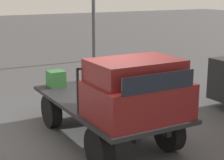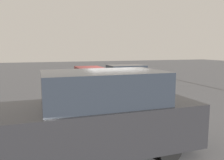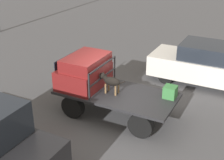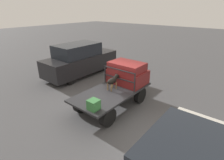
{
  "view_description": "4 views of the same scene",
  "coord_description": "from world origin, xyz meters",
  "px_view_note": "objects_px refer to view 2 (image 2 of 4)",
  "views": [
    {
      "loc": [
        6.66,
        -3.59,
        3.11
      ],
      "look_at": [
        0.11,
        0.1,
        1.29
      ],
      "focal_mm": 60.0,
      "sensor_mm": 36.0,
      "label": 1
    },
    {
      "loc": [
        3.26,
        9.41,
        2.65
      ],
      "look_at": [
        0.11,
        0.1,
        1.29
      ],
      "focal_mm": 35.0,
      "sensor_mm": 36.0,
      "label": 2
    },
    {
      "loc": [
        -4.0,
        8.04,
        5.44
      ],
      "look_at": [
        0.11,
        0.1,
        1.29
      ],
      "focal_mm": 50.0,
      "sensor_mm": 36.0,
      "label": 3
    },
    {
      "loc": [
        -5.49,
        -4.5,
        4.29
      ],
      "look_at": [
        0.11,
        0.1,
        1.29
      ],
      "focal_mm": 28.0,
      "sensor_mm": 36.0,
      "label": 4
    }
  ],
  "objects_px": {
    "flatbed_truck": "(114,94)",
    "cargo_crate": "(141,82)",
    "dog": "(110,81)",
    "parked_sedan": "(124,78)",
    "parked_pickup_far": "(96,116)"
  },
  "relations": [
    {
      "from": "dog",
      "to": "parked_pickup_far",
      "type": "height_order",
      "value": "parked_pickup_far"
    },
    {
      "from": "flatbed_truck",
      "to": "cargo_crate",
      "type": "bearing_deg",
      "value": -164.03
    },
    {
      "from": "dog",
      "to": "parked_pickup_far",
      "type": "xyz_separation_m",
      "value": [
        1.79,
        4.29,
        -0.21
      ]
    },
    {
      "from": "cargo_crate",
      "to": "parked_pickup_far",
      "type": "relative_size",
      "value": 0.07
    },
    {
      "from": "cargo_crate",
      "to": "parked_sedan",
      "type": "bearing_deg",
      "value": -96.87
    },
    {
      "from": "dog",
      "to": "parked_sedan",
      "type": "height_order",
      "value": "parked_sedan"
    },
    {
      "from": "dog",
      "to": "parked_pickup_far",
      "type": "bearing_deg",
      "value": 74.98
    },
    {
      "from": "dog",
      "to": "parked_sedan",
      "type": "bearing_deg",
      "value": -111.83
    },
    {
      "from": "parked_sedan",
      "to": "parked_pickup_far",
      "type": "height_order",
      "value": "parked_pickup_far"
    },
    {
      "from": "flatbed_truck",
      "to": "parked_pickup_far",
      "type": "height_order",
      "value": "parked_pickup_far"
    },
    {
      "from": "cargo_crate",
      "to": "parked_pickup_far",
      "type": "bearing_deg",
      "value": 53.37
    },
    {
      "from": "flatbed_truck",
      "to": "parked_pickup_far",
      "type": "xyz_separation_m",
      "value": [
        1.98,
        4.39,
        0.44
      ]
    },
    {
      "from": "dog",
      "to": "parked_sedan",
      "type": "distance_m",
      "value": 4.55
    },
    {
      "from": "cargo_crate",
      "to": "parked_pickup_far",
      "type": "xyz_separation_m",
      "value": [
        3.61,
        4.86,
        0.02
      ]
    },
    {
      "from": "flatbed_truck",
      "to": "parked_sedan",
      "type": "xyz_separation_m",
      "value": [
        -2.04,
        -3.85,
        0.23
      ]
    }
  ]
}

